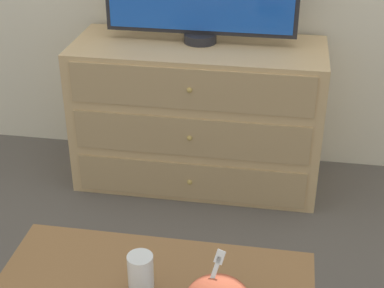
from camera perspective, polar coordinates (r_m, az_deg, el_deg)
ground_plane at (r=3.23m, az=2.97°, el=-0.85°), size 12.00×12.00×0.00m
dresser at (r=2.84m, az=0.58°, el=2.84°), size 1.16×0.49×0.70m
drink_cup at (r=1.67m, az=-4.99°, el=-12.38°), size 0.07×0.07×0.11m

